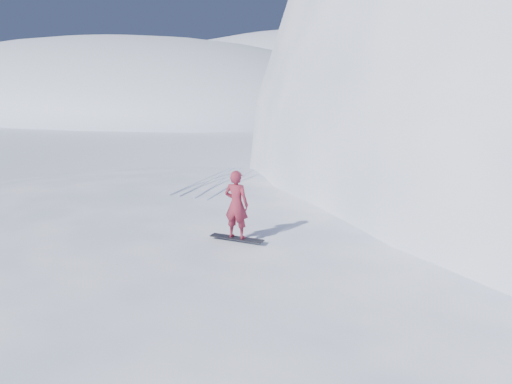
% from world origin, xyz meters
% --- Properties ---
extents(ground, '(400.00, 400.00, 0.00)m').
position_xyz_m(ground, '(0.00, 0.00, 0.00)').
color(ground, white).
rests_on(ground, ground).
extents(near_ridge, '(36.00, 28.00, 4.80)m').
position_xyz_m(near_ridge, '(1.00, 3.00, 0.00)').
color(near_ridge, white).
rests_on(near_ridge, ground).
extents(far_ridge_a, '(120.00, 70.00, 28.00)m').
position_xyz_m(far_ridge_a, '(-70.00, 60.00, 0.00)').
color(far_ridge_a, white).
rests_on(far_ridge_a, ground).
extents(far_ridge_c, '(140.00, 90.00, 36.00)m').
position_xyz_m(far_ridge_c, '(-40.00, 110.00, 0.00)').
color(far_ridge_c, white).
rests_on(far_ridge_c, ground).
extents(wind_bumps, '(16.00, 14.40, 1.00)m').
position_xyz_m(wind_bumps, '(-0.56, 2.12, 0.00)').
color(wind_bumps, white).
rests_on(wind_bumps, ground).
extents(snowboard, '(1.56, 0.50, 0.03)m').
position_xyz_m(snowboard, '(3.46, -0.06, 2.41)').
color(snowboard, black).
rests_on(snowboard, near_ridge).
extents(snowboarder, '(0.74, 0.54, 1.86)m').
position_xyz_m(snowboarder, '(3.46, -0.06, 3.36)').
color(snowboarder, maroon).
rests_on(snowboarder, snowboard).
extents(board_tracks, '(2.95, 5.89, 0.04)m').
position_xyz_m(board_tracks, '(-1.43, 5.74, 2.42)').
color(board_tracks, silver).
rests_on(board_tracks, ground).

